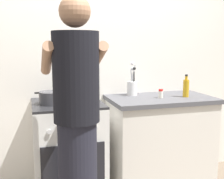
% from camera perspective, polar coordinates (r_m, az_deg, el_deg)
% --- Properties ---
extents(back_wall, '(3.20, 0.10, 2.50)m').
position_cam_1_polar(back_wall, '(2.92, 0.72, 6.10)').
color(back_wall, silver).
rests_on(back_wall, ground).
extents(countertop, '(1.00, 0.60, 0.90)m').
position_cam_1_polar(countertop, '(2.87, 9.59, -10.32)').
color(countertop, silver).
rests_on(countertop, ground).
extents(stove_range, '(0.60, 0.62, 0.90)m').
position_cam_1_polar(stove_range, '(2.63, -8.78, -12.25)').
color(stove_range, white).
rests_on(stove_range, ground).
extents(pot, '(0.27, 0.20, 0.11)m').
position_cam_1_polar(pot, '(2.44, -12.20, -1.66)').
color(pot, '#38383D').
rests_on(pot, stove_range).
extents(mixing_bowl, '(0.28, 0.28, 0.08)m').
position_cam_1_polar(mixing_bowl, '(2.50, -5.81, -1.53)').
color(mixing_bowl, '#B7B7BC').
rests_on(mixing_bowl, stove_range).
extents(utensil_crock, '(0.10, 0.10, 0.33)m').
position_cam_1_polar(utensil_crock, '(2.80, 4.07, 0.68)').
color(utensil_crock, silver).
rests_on(utensil_crock, countertop).
extents(spice_bottle, '(0.04, 0.04, 0.08)m').
position_cam_1_polar(spice_bottle, '(2.70, 9.80, -0.86)').
color(spice_bottle, silver).
rests_on(spice_bottle, countertop).
extents(oil_bottle, '(0.06, 0.06, 0.22)m').
position_cam_1_polar(oil_bottle, '(2.81, 14.69, 0.34)').
color(oil_bottle, gold).
rests_on(oil_bottle, countertop).
extents(person, '(0.41, 0.50, 1.70)m').
position_cam_1_polar(person, '(1.90, -7.10, -7.47)').
color(person, black).
rests_on(person, ground).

